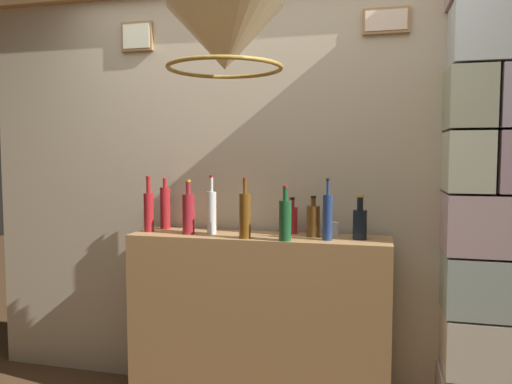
# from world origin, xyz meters

# --- Properties ---
(panelled_rear_partition) EXTENTS (3.77, 0.15, 2.59)m
(panelled_rear_partition) POSITION_xyz_m (-0.00, 1.10, 1.38)
(panelled_rear_partition) COLOR #BCAD8E
(panelled_rear_partition) RESTS_ON ground
(stone_pillar) EXTENTS (0.46, 0.39, 2.53)m
(stone_pillar) POSITION_xyz_m (1.21, 0.92, 1.27)
(stone_pillar) COLOR #BDAFAA
(stone_pillar) RESTS_ON ground
(bar_shelf_unit) EXTENTS (1.47, 0.34, 1.01)m
(bar_shelf_unit) POSITION_xyz_m (0.00, 0.85, 0.51)
(bar_shelf_unit) COLOR #9E7547
(bar_shelf_unit) RESTS_ON ground
(liquor_bottle_port) EXTENTS (0.06, 0.06, 0.33)m
(liquor_bottle_port) POSITION_xyz_m (-0.05, 0.74, 1.14)
(liquor_bottle_port) COLOR brown
(liquor_bottle_port) RESTS_ON bar_shelf_unit
(liquor_bottle_tequila) EXTENTS (0.05, 0.05, 0.34)m
(liquor_bottle_tequila) POSITION_xyz_m (-0.27, 0.84, 1.14)
(liquor_bottle_tequila) COLOR silver
(liquor_bottle_tequila) RESTS_ON bar_shelf_unit
(liquor_bottle_sherry) EXTENTS (0.06, 0.06, 0.21)m
(liquor_bottle_sherry) POSITION_xyz_m (0.17, 0.97, 1.09)
(liquor_bottle_sherry) COLOR maroon
(liquor_bottle_sherry) RESTS_ON bar_shelf_unit
(liquor_bottle_amaro) EXTENTS (0.07, 0.07, 0.29)m
(liquor_bottle_amaro) POSITION_xyz_m (0.18, 0.72, 1.13)
(liquor_bottle_amaro) COLOR #1A4A26
(liquor_bottle_amaro) RESTS_ON bar_shelf_unit
(liquor_bottle_whiskey) EXTENTS (0.08, 0.08, 0.24)m
(liquor_bottle_whiskey) POSITION_xyz_m (0.56, 0.87, 1.10)
(liquor_bottle_whiskey) COLOR black
(liquor_bottle_whiskey) RESTS_ON bar_shelf_unit
(liquor_bottle_brandy) EXTENTS (0.06, 0.06, 0.33)m
(liquor_bottle_brandy) POSITION_xyz_m (-0.66, 0.83, 1.14)
(liquor_bottle_brandy) COLOR maroon
(liquor_bottle_brandy) RESTS_ON bar_shelf_unit
(liquor_bottle_mezcal) EXTENTS (0.06, 0.06, 0.31)m
(liquor_bottle_mezcal) POSITION_xyz_m (-0.61, 0.96, 1.14)
(liquor_bottle_mezcal) COLOR maroon
(liquor_bottle_mezcal) RESTS_ON bar_shelf_unit
(liquor_bottle_bourbon) EXTENTS (0.07, 0.07, 0.23)m
(liquor_bottle_bourbon) POSITION_xyz_m (0.31, 0.89, 1.10)
(liquor_bottle_bourbon) COLOR #5A3615
(liquor_bottle_bourbon) RESTS_ON bar_shelf_unit
(liquor_bottle_vodka) EXTENTS (0.05, 0.05, 0.33)m
(liquor_bottle_vodka) POSITION_xyz_m (0.39, 0.79, 1.14)
(liquor_bottle_vodka) COLOR navy
(liquor_bottle_vodka) RESTS_ON bar_shelf_unit
(liquor_bottle_rye) EXTENTS (0.07, 0.07, 0.31)m
(liquor_bottle_rye) POSITION_xyz_m (-0.40, 0.81, 1.13)
(liquor_bottle_rye) COLOR maroon
(liquor_bottle_rye) RESTS_ON bar_shelf_unit
(glass_tumbler_rocks) EXTENTS (0.07, 0.07, 0.07)m
(glass_tumbler_rocks) POSITION_xyz_m (0.40, 0.98, 1.05)
(glass_tumbler_rocks) COLOR silver
(glass_tumbler_rocks) RESTS_ON bar_shelf_unit
(pendant_lamp) EXTENTS (0.43, 0.43, 0.55)m
(pendant_lamp) POSITION_xyz_m (0.10, -0.06, 1.88)
(pendant_lamp) COLOR beige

